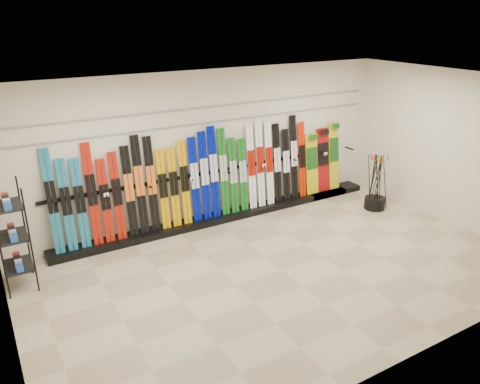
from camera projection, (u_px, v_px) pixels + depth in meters
floor at (282, 271)px, 7.72m from camera, size 8.00×8.00×0.00m
back_wall at (211, 147)px, 9.18m from camera, size 8.00×0.00×8.00m
right_wall at (453, 149)px, 9.06m from camera, size 0.00×5.00×5.00m
ceiling at (288, 87)px, 6.63m from camera, size 8.00×8.00×0.00m
ski_rack_base at (227, 216)px, 9.63m from camera, size 8.00×0.40×0.12m
skis at (195, 179)px, 9.03m from camera, size 5.38×0.25×1.84m
snowboards at (323, 160)px, 10.61m from camera, size 0.94×0.24×1.53m
accessory_rack at (13, 237)px, 7.00m from camera, size 0.40×0.60×1.68m
pole_bin at (375, 203)px, 10.10m from camera, size 0.44×0.44×0.25m
ski_poles at (376, 182)px, 9.93m from camera, size 0.40×0.35×1.18m
slatwall_rail_0 at (210, 122)px, 8.98m from camera, size 7.60×0.02×0.03m
slatwall_rail_1 at (210, 107)px, 8.88m from camera, size 7.60×0.02×0.03m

